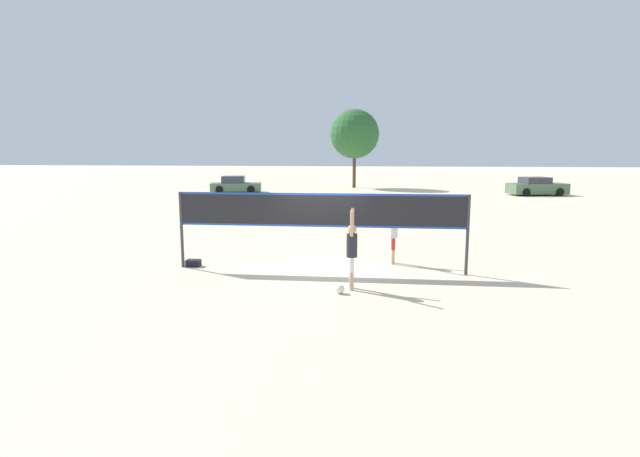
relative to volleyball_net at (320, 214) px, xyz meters
name	(u,v)px	position (x,y,z in m)	size (l,w,h in m)	color
ground_plane	(320,271)	(0.00, 0.00, -1.72)	(200.00, 200.00, 0.00)	beige
volleyball_net	(320,214)	(0.00, 0.00, 0.00)	(8.62, 0.09, 2.33)	#38383D
player_spiker	(352,247)	(1.04, -1.90, -0.62)	(0.28, 0.70, 2.10)	tan
player_blocker	(393,230)	(2.20, 1.22, -0.64)	(0.28, 0.69, 2.05)	tan
volleyball	(340,289)	(0.77, -2.34, -1.60)	(0.24, 0.24, 0.24)	silver
gear_bag	(193,263)	(-3.98, 0.13, -1.61)	(0.42, 0.29, 0.21)	black
parked_car_near	(236,185)	(-10.41, 27.37, -1.09)	(4.51, 2.61, 1.40)	#4C6B4C
parked_car_mid	(537,187)	(14.48, 27.39, -1.06)	(4.80, 2.82, 1.46)	#4C6B4C
tree_left_cluster	(355,134)	(-0.51, 33.93, 3.40)	(4.67, 4.67, 7.46)	#4C3823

